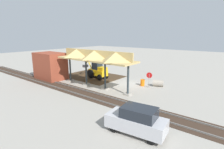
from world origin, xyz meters
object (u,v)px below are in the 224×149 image
Objects in this scene: concrete_pipe at (158,83)px; distant_parked_car at (137,120)px; traffic_barrel at (143,83)px; backhoe at (97,70)px; stop_sign at (149,77)px; brick_utility_building at (50,66)px.

concrete_pipe is 12.32m from distant_parked_car.
backhoe is at bearing 4.37° from traffic_barrel.
stop_sign is 1.40m from traffic_barrel.
backhoe is at bearing -139.18° from brick_utility_building.
brick_utility_building reaches higher than concrete_pipe.
backhoe is 1.17× the size of distant_parked_car.
traffic_barrel is at bearing -63.49° from distant_parked_car.
backhoe is at bearing 10.27° from concrete_pipe.
stop_sign is 1.27× the size of concrete_pipe.
distant_parked_car is (-18.61, 5.27, -1.06)m from brick_utility_building.
distant_parked_car reaches higher than traffic_barrel.
brick_utility_building reaches higher than distant_parked_car.
backhoe reaches higher than distant_parked_car.
stop_sign reaches higher than distant_parked_car.
stop_sign is at bearing 174.57° from traffic_barrel.
stop_sign is at bearing 58.50° from concrete_pipe.
concrete_pipe is (-9.49, -1.72, -0.84)m from backhoe.
concrete_pipe is at bearing -146.96° from traffic_barrel.
brick_utility_building reaches higher than traffic_barrel.
brick_utility_building is at bearing 23.40° from concrete_pipe.
concrete_pipe is 0.32× the size of brick_utility_building.
distant_parked_car is 11.91m from traffic_barrel.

